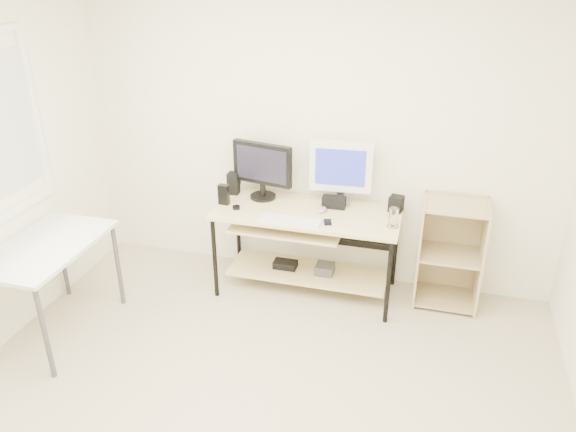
# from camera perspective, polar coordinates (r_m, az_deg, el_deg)

# --- Properties ---
(room) EXTENTS (4.01, 4.01, 2.62)m
(room) POSITION_cam_1_polar(r_m,az_deg,el_deg) (2.94, -7.84, -2.00)
(room) COLOR #BEAF92
(room) RESTS_ON ground
(desk) EXTENTS (1.50, 0.65, 0.75)m
(desk) POSITION_cam_1_polar(r_m,az_deg,el_deg) (4.63, 1.64, -1.78)
(desk) COLOR beige
(desk) RESTS_ON ground
(side_table) EXTENTS (0.60, 1.00, 0.75)m
(side_table) POSITION_cam_1_polar(r_m,az_deg,el_deg) (4.41, -23.32, -3.62)
(side_table) COLOR silver
(side_table) RESTS_ON ground
(shelf_unit) EXTENTS (0.50, 0.40, 0.90)m
(shelf_unit) POSITION_cam_1_polar(r_m,az_deg,el_deg) (4.72, 16.13, -3.50)
(shelf_unit) COLOR tan
(shelf_unit) RESTS_ON ground
(black_monitor) EXTENTS (0.53, 0.22, 0.48)m
(black_monitor) POSITION_cam_1_polar(r_m,az_deg,el_deg) (4.67, -2.62, 4.98)
(black_monitor) COLOR black
(black_monitor) RESTS_ON desk
(white_imac) EXTENTS (0.51, 0.16, 0.54)m
(white_imac) POSITION_cam_1_polar(r_m,az_deg,el_deg) (4.55, 5.38, 4.83)
(white_imac) COLOR silver
(white_imac) RESTS_ON desk
(keyboard) EXTENTS (0.48, 0.14, 0.02)m
(keyboard) POSITION_cam_1_polar(r_m,az_deg,el_deg) (4.35, 0.23, -0.43)
(keyboard) COLOR silver
(keyboard) RESTS_ON desk
(mouse) EXTENTS (0.08, 0.12, 0.04)m
(mouse) POSITION_cam_1_polar(r_m,az_deg,el_deg) (4.51, 3.48, 0.66)
(mouse) COLOR #B3B3B8
(mouse) RESTS_ON desk
(center_speaker) EXTENTS (0.19, 0.09, 0.10)m
(center_speaker) POSITION_cam_1_polar(r_m,az_deg,el_deg) (4.58, 4.69, 1.41)
(center_speaker) COLOR black
(center_speaker) RESTS_ON desk
(speaker_left) EXTENTS (0.10, 0.10, 0.19)m
(speaker_left) POSITION_cam_1_polar(r_m,az_deg,el_deg) (4.83, -5.53, 3.38)
(speaker_left) COLOR black
(speaker_left) RESTS_ON desk
(speaker_right) EXTENTS (0.13, 0.13, 0.13)m
(speaker_right) POSITION_cam_1_polar(r_m,az_deg,el_deg) (4.58, 10.93, 1.23)
(speaker_right) COLOR black
(speaker_right) RESTS_ON desk
(audio_controller) EXTENTS (0.09, 0.06, 0.17)m
(audio_controller) POSITION_cam_1_polar(r_m,az_deg,el_deg) (4.65, -6.54, 2.19)
(audio_controller) COLOR black
(audio_controller) RESTS_ON desk
(volume_puck) EXTENTS (0.07, 0.07, 0.03)m
(volume_puck) POSITION_cam_1_polar(r_m,az_deg,el_deg) (4.58, -5.28, 0.87)
(volume_puck) COLOR black
(volume_puck) RESTS_ON desk
(smartphone) EXTENTS (0.08, 0.12, 0.01)m
(smartphone) POSITION_cam_1_polar(r_m,az_deg,el_deg) (4.34, 4.04, -0.62)
(smartphone) COLOR black
(smartphone) RESTS_ON desk
(coaster) EXTENTS (0.10, 0.10, 0.01)m
(coaster) POSITION_cam_1_polar(r_m,az_deg,el_deg) (4.35, 10.58, -1.01)
(coaster) COLOR olive
(coaster) RESTS_ON desk
(drinking_glass) EXTENTS (0.08, 0.08, 0.15)m
(drinking_glass) POSITION_cam_1_polar(r_m,az_deg,el_deg) (4.31, 10.66, -0.11)
(drinking_glass) COLOR white
(drinking_glass) RESTS_ON coaster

